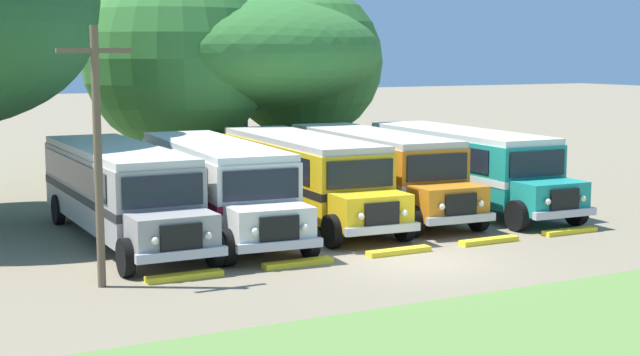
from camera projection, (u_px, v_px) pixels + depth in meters
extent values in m
plane|color=#84755B|center=(419.00, 261.00, 25.44)|extent=(220.00, 220.00, 0.00)
cube|color=#9E9993|center=(117.00, 187.00, 28.57)|extent=(2.58, 9.22, 2.10)
cube|color=#282828|center=(117.00, 193.00, 28.59)|extent=(2.61, 9.24, 0.24)
cube|color=black|center=(154.00, 168.00, 29.34)|extent=(0.11, 8.00, 0.80)
cube|color=black|center=(73.00, 173.00, 28.19)|extent=(0.11, 8.00, 0.80)
cube|color=beige|center=(116.00, 150.00, 28.42)|extent=(2.50, 9.12, 0.22)
cube|color=#9E9993|center=(172.00, 234.00, 23.97)|extent=(2.21, 1.42, 1.05)
cube|color=black|center=(181.00, 238.00, 23.32)|extent=(1.10, 0.11, 0.70)
cube|color=#B7B7BC|center=(182.00, 255.00, 23.34)|extent=(2.40, 0.22, 0.24)
cube|color=black|center=(163.00, 191.00, 24.43)|extent=(2.20, 0.08, 0.84)
cube|color=#282828|center=(82.00, 174.00, 32.65)|extent=(0.90, 0.07, 1.30)
sphere|color=#EAE5C6|center=(208.00, 236.00, 23.59)|extent=(0.20, 0.20, 0.20)
sphere|color=#EAE5C6|center=(155.00, 241.00, 22.96)|extent=(0.20, 0.20, 0.20)
cylinder|color=black|center=(215.00, 249.00, 24.68)|extent=(0.29, 1.00, 1.00)
cylinder|color=black|center=(126.00, 258.00, 23.59)|extent=(0.29, 1.00, 1.00)
cylinder|color=black|center=(129.00, 204.00, 31.90)|extent=(0.29, 1.00, 1.00)
cylinder|color=black|center=(58.00, 209.00, 30.81)|extent=(0.29, 1.00, 1.00)
cube|color=silver|center=(213.00, 181.00, 29.89)|extent=(3.23, 9.37, 2.10)
cube|color=maroon|center=(213.00, 187.00, 29.91)|extent=(3.27, 9.39, 0.24)
cube|color=black|center=(247.00, 163.00, 30.59)|extent=(0.69, 7.98, 0.80)
cube|color=black|center=(172.00, 167.00, 29.60)|extent=(0.69, 7.98, 0.80)
cube|color=silver|center=(213.00, 146.00, 29.74)|extent=(3.15, 9.27, 0.22)
cube|color=silver|center=(270.00, 225.00, 25.13)|extent=(2.31, 1.57, 1.05)
cube|color=black|center=(279.00, 229.00, 24.46)|extent=(1.10, 0.19, 0.70)
cube|color=#B7B7BC|center=(280.00, 246.00, 24.48)|extent=(2.41, 0.39, 0.24)
cube|color=black|center=(261.00, 185.00, 25.61)|extent=(2.20, 0.24, 0.84)
cube|color=maroon|center=(177.00, 168.00, 34.12)|extent=(0.90, 0.13, 1.30)
sphere|color=#EAE5C6|center=(305.00, 228.00, 24.68)|extent=(0.20, 0.20, 0.20)
sphere|color=#EAE5C6|center=(255.00, 232.00, 24.14)|extent=(0.20, 0.20, 0.20)
cylinder|color=black|center=(309.00, 240.00, 25.76)|extent=(0.36, 1.02, 1.00)
cylinder|color=black|center=(226.00, 247.00, 24.83)|extent=(0.36, 1.02, 1.00)
cylinder|color=black|center=(222.00, 198.00, 33.23)|extent=(0.36, 1.02, 1.00)
cylinder|color=black|center=(155.00, 202.00, 32.30)|extent=(0.36, 1.02, 1.00)
cube|color=yellow|center=(300.00, 173.00, 32.10)|extent=(3.08, 9.34, 2.10)
cube|color=black|center=(300.00, 177.00, 32.12)|extent=(3.11, 9.36, 0.24)
cube|color=black|center=(330.00, 156.00, 32.82)|extent=(0.55, 7.99, 0.80)
cube|color=black|center=(263.00, 159.00, 31.78)|extent=(0.55, 7.99, 0.80)
cube|color=beige|center=(300.00, 139.00, 31.94)|extent=(2.99, 9.23, 0.22)
cube|color=yellow|center=(370.00, 211.00, 27.37)|extent=(2.28, 1.54, 1.05)
cube|color=black|center=(382.00, 214.00, 26.70)|extent=(1.10, 0.17, 0.70)
cube|color=#B7B7BC|center=(383.00, 229.00, 26.72)|extent=(2.41, 0.35, 0.24)
cube|color=black|center=(360.00, 174.00, 27.84)|extent=(2.20, 0.20, 0.84)
cube|color=black|center=(254.00, 161.00, 36.29)|extent=(0.90, 0.12, 1.30)
sphere|color=#EAE5C6|center=(404.00, 213.00, 26.94)|extent=(0.20, 0.20, 0.20)
sphere|color=#EAE5C6|center=(361.00, 216.00, 26.37)|extent=(0.20, 0.20, 0.20)
cylinder|color=black|center=(404.00, 225.00, 28.02)|extent=(0.34, 1.02, 1.00)
cylinder|color=black|center=(332.00, 231.00, 27.05)|extent=(0.34, 1.02, 1.00)
cylinder|color=black|center=(299.00, 189.00, 35.44)|extent=(0.34, 1.02, 1.00)
cylinder|color=black|center=(239.00, 193.00, 34.46)|extent=(0.34, 1.02, 1.00)
cube|color=orange|center=(371.00, 167.00, 33.73)|extent=(3.09, 9.34, 2.10)
cube|color=white|center=(371.00, 171.00, 33.76)|extent=(3.12, 9.36, 0.24)
cube|color=black|center=(397.00, 151.00, 34.45)|extent=(0.56, 7.99, 0.80)
cube|color=black|center=(335.00, 154.00, 33.43)|extent=(0.56, 7.99, 0.80)
cube|color=beige|center=(371.00, 135.00, 33.58)|extent=(3.00, 9.24, 0.22)
cube|color=orange|center=(448.00, 202.00, 29.01)|extent=(2.29, 1.54, 1.05)
cube|color=black|center=(461.00, 205.00, 28.34)|extent=(1.10, 0.17, 0.70)
cube|color=#B7B7BC|center=(461.00, 219.00, 28.36)|extent=(2.41, 0.35, 0.24)
cube|color=black|center=(437.00, 167.00, 29.48)|extent=(2.20, 0.20, 0.84)
cube|color=white|center=(319.00, 157.00, 37.93)|extent=(0.90, 0.12, 1.30)
sphere|color=#EAE5C6|center=(481.00, 204.00, 28.57)|extent=(0.20, 0.20, 0.20)
sphere|color=#EAE5C6|center=(442.00, 207.00, 28.01)|extent=(0.20, 0.20, 0.20)
cylinder|color=black|center=(478.00, 216.00, 29.66)|extent=(0.34, 1.02, 1.00)
cylinder|color=black|center=(413.00, 221.00, 28.68)|extent=(0.34, 1.02, 1.00)
cylinder|color=black|center=(363.00, 183.00, 37.07)|extent=(0.34, 1.02, 1.00)
cylinder|color=black|center=(308.00, 186.00, 36.10)|extent=(0.34, 1.02, 1.00)
cube|color=teal|center=(458.00, 164.00, 34.66)|extent=(2.92, 9.30, 2.10)
cube|color=white|center=(458.00, 168.00, 34.68)|extent=(2.95, 9.33, 0.24)
cube|color=black|center=(482.00, 148.00, 35.39)|extent=(0.41, 7.99, 0.80)
cube|color=black|center=(425.00, 151.00, 34.32)|extent=(0.41, 7.99, 0.80)
cube|color=silver|center=(459.00, 133.00, 34.50)|extent=(2.83, 9.20, 0.22)
cube|color=teal|center=(549.00, 197.00, 29.97)|extent=(2.26, 1.50, 1.05)
cube|color=black|center=(565.00, 200.00, 29.30)|extent=(1.10, 0.15, 0.70)
cube|color=#B7B7BC|center=(565.00, 214.00, 29.33)|extent=(2.41, 0.31, 0.24)
cube|color=black|center=(537.00, 164.00, 30.44)|extent=(2.20, 0.16, 0.84)
cube|color=white|center=(396.00, 154.00, 38.81)|extent=(0.90, 0.10, 1.30)
sphere|color=#EAE5C6|center=(583.00, 199.00, 29.56)|extent=(0.20, 0.20, 0.20)
sphere|color=#EAE5C6|center=(548.00, 202.00, 28.97)|extent=(0.20, 0.20, 0.20)
cylinder|color=black|center=(576.00, 210.00, 30.64)|extent=(0.33, 1.01, 1.00)
cylinder|color=black|center=(517.00, 216.00, 29.63)|extent=(0.33, 1.01, 1.00)
cylinder|color=black|center=(441.00, 180.00, 37.99)|extent=(0.33, 1.01, 1.00)
cylinder|color=black|center=(390.00, 183.00, 36.98)|extent=(0.33, 1.01, 1.00)
cube|color=yellow|center=(185.00, 276.00, 23.38)|extent=(2.00, 0.36, 0.15)
cube|color=yellow|center=(298.00, 263.00, 24.86)|extent=(2.00, 0.36, 0.15)
cube|color=yellow|center=(399.00, 251.00, 26.33)|extent=(2.00, 0.36, 0.15)
cube|color=yellow|center=(489.00, 241.00, 27.81)|extent=(2.00, 0.36, 0.15)
cube|color=yellow|center=(570.00, 231.00, 29.28)|extent=(2.00, 0.36, 0.15)
cylinder|color=brown|center=(239.00, 137.00, 41.75)|extent=(0.80, 0.80, 3.75)
ellipsoid|color=#33702D|center=(238.00, 53.00, 41.24)|extent=(13.03, 11.87, 5.06)
sphere|color=#33702D|center=(304.00, 62.00, 44.79)|extent=(7.56, 7.56, 7.56)
sphere|color=#33702D|center=(177.00, 58.00, 38.93)|extent=(7.92, 7.92, 7.92)
sphere|color=#33702D|center=(202.00, 49.00, 45.16)|extent=(8.09, 8.09, 8.09)
sphere|color=#235628|center=(18.00, 1.00, 31.93)|extent=(5.54, 5.54, 5.54)
cylinder|color=brown|center=(98.00, 158.00, 22.22)|extent=(0.20, 0.20, 6.31)
cube|color=brown|center=(94.00, 51.00, 21.88)|extent=(1.80, 0.12, 0.12)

